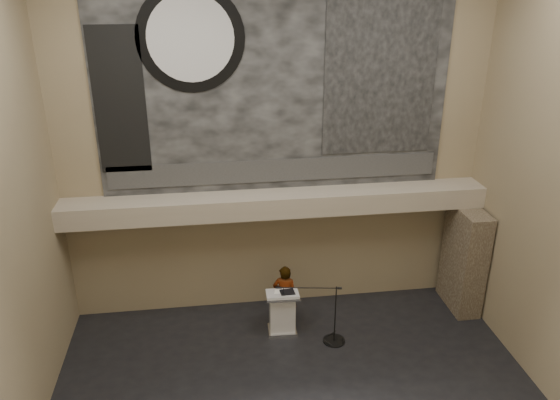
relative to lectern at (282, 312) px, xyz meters
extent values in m
cube|color=#867355|center=(0.03, 1.37, 3.70)|extent=(10.00, 0.02, 8.50)
cube|color=#867355|center=(0.03, -6.63, 3.70)|extent=(10.00, 0.02, 8.50)
cube|color=gray|center=(0.03, 0.97, 2.40)|extent=(10.00, 0.80, 0.50)
cylinder|color=#B2893D|center=(-1.57, 0.92, 2.12)|extent=(0.04, 0.04, 0.06)
cylinder|color=#B2893D|center=(1.93, 0.92, 2.12)|extent=(0.04, 0.04, 0.06)
cube|color=black|center=(0.03, 1.34, 5.15)|extent=(8.00, 0.05, 5.00)
cube|color=#2E2E2E|center=(0.03, 1.30, 3.10)|extent=(7.76, 0.02, 0.55)
cylinder|color=black|center=(-1.77, 1.30, 6.15)|extent=(2.30, 0.02, 2.30)
cylinder|color=silver|center=(-1.77, 1.28, 6.15)|extent=(1.84, 0.02, 1.84)
cube|color=black|center=(2.43, 1.30, 5.25)|extent=(2.60, 0.02, 3.60)
cube|color=black|center=(-3.37, 1.30, 4.85)|extent=(1.10, 0.02, 3.20)
cube|color=#45392B|center=(4.68, 0.52, 0.80)|extent=(0.60, 1.40, 2.70)
cube|color=silver|center=(0.00, 0.00, -0.51)|extent=(0.69, 0.54, 0.08)
cube|color=silver|center=(0.00, 0.00, 0.01)|extent=(0.61, 0.43, 0.96)
cube|color=silver|center=(0.00, -0.02, 0.52)|extent=(0.78, 0.56, 0.13)
cube|color=black|center=(0.12, -0.05, 0.56)|extent=(0.35, 0.29, 0.04)
cube|color=white|center=(-0.08, -0.02, 0.55)|extent=(0.28, 0.33, 0.00)
imported|color=white|center=(0.11, 0.33, 0.24)|extent=(0.66, 0.52, 1.59)
cylinder|color=black|center=(1.15, -0.53, -0.54)|extent=(0.52, 0.52, 0.02)
cylinder|color=black|center=(1.15, -0.53, 0.19)|extent=(0.03, 0.03, 1.49)
cylinder|color=black|center=(0.51, -0.43, 0.90)|extent=(1.43, 0.24, 0.02)
camera|label=1|loc=(-1.53, -10.73, 7.50)|focal=35.00mm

